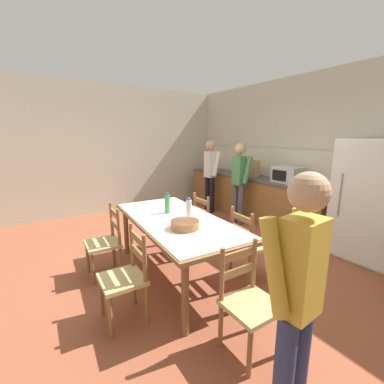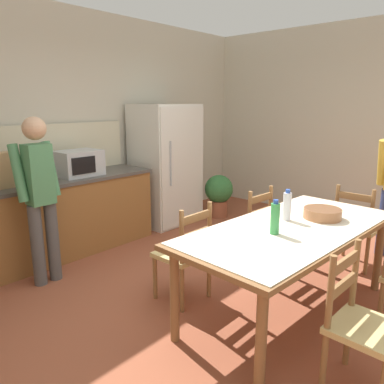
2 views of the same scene
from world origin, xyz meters
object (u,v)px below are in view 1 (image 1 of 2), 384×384
Objects in this scene: microwave at (288,175)px; chair_side_near_right at (126,277)px; paper_bag at (253,168)px; person_at_counter at (239,179)px; person_at_sink at (210,172)px; bottle_near_centre at (167,204)px; serving_bowl at (185,224)px; chair_side_near_left at (106,242)px; chair_side_far_left at (208,223)px; refrigerator at (372,201)px; dining_table at (176,224)px; chair_side_far_right at (249,244)px; chair_head_end at (249,302)px; bottle_off_centre at (189,209)px; person_by_table at (297,295)px.

chair_side_near_right is (0.76, -3.40, -0.62)m from microwave.
paper_bag is 0.55m from person_at_counter.
bottle_near_centre is at bearing -138.95° from person_at_sink.
serving_bowl is 1.16m from chair_side_near_left.
paper_bag is 0.40× the size of chair_side_far_left.
refrigerator is at bearing -0.28° from paper_bag.
chair_side_near_left reaches higher than dining_table.
paper_bag is 0.40× the size of chair_side_far_right.
bottle_near_centre is at bearing 101.88° from chair_side_far_left.
person_at_counter reaches higher than chair_side_far_right.
serving_bowl is 0.35× the size of chair_head_end.
chair_side_near_right is (1.63, -3.39, -0.65)m from paper_bag.
refrigerator is 0.80× the size of dining_table.
person_at_sink reaches higher than bottle_near_centre.
chair_side_far_right is at bearing 176.84° from chair_side_far_left.
bottle_off_centre is at bearing -111.59° from refrigerator.
refrigerator is at bearing -0.76° from microwave.
chair_side_near_left is 1.98m from chair_head_end.
chair_side_far_left is at bearing -130.42° from refrigerator.
microwave is at bearing -73.97° from person_at_sink.
chair_side_near_left is at bearing 178.13° from chair_side_near_right.
chair_side_near_left is 2.92m from person_at_counter.
serving_bowl is at bearing -39.95° from bottle_off_centre.
microwave is at bearing -55.28° from person_at_counter.
serving_bowl is 1.26m from chair_side_far_left.
person_at_sink is at bearing 132.45° from chair_side_near_right.
chair_side_near_left is at bearing -151.36° from person_at_sink.
chair_side_far_left is (-0.08, -1.79, -0.62)m from microwave.
chair_side_far_right is 0.54× the size of person_at_sink.
refrigerator is 3.47m from chair_side_near_right.
person_at_sink is 1.05× the size of person_by_table.
person_at_counter reaches higher than chair_side_near_left.
microwave reaches higher than serving_bowl.
person_by_table reaches higher than chair_head_end.
person_at_sink is (-2.50, 2.90, 0.50)m from chair_side_near_right.
chair_side_far_right is 1.17m from chair_head_end.
chair_side_near_right is (-0.66, -3.38, -0.43)m from refrigerator.
chair_head_end is (1.68, -2.68, -0.62)m from microwave.
chair_head_end is (1.23, -0.20, -0.46)m from bottle_off_centre.
serving_bowl is (0.25, -0.21, -0.07)m from bottle_off_centre.
person_at_counter reaches higher than paper_bag.
chair_head_end is at bearing -3.68° from bottle_near_centre.
chair_side_near_left is at bearing 6.31° from person_by_table.
bottle_near_centre and bottle_off_centre have the same top height.
chair_side_far_right is 1.00× the size of chair_side_far_left.
microwave is at bearing -56.53° from person_by_table.
paper_bag is at bearing -60.43° from person_at_sink.
person_by_table is at bearing -8.88° from dining_table.
person_at_counter is (-1.20, 1.96, 0.02)m from bottle_off_centre.
person_at_sink is at bearing -150.43° from paper_bag.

